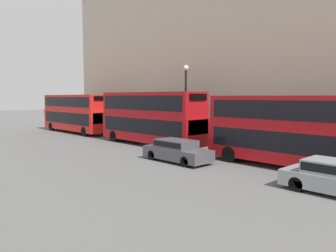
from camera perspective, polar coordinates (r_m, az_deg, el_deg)
name	(u,v)px	position (r m, az deg, el deg)	size (l,w,h in m)	color
bus_leading	(303,129)	(19.50, 22.45, -0.50)	(2.59, 11.34, 4.13)	#A80F14
bus_second_in_queue	(151,116)	(27.48, -3.07, 1.74)	(2.59, 10.73, 4.44)	#A80F14
bus_third_in_queue	(76,112)	(38.35, -15.77, 2.40)	(2.59, 11.11, 4.26)	red
car_hatchback	(177,150)	(20.58, 1.52, -4.21)	(1.82, 4.60, 1.37)	#47474C
street_lamp	(186,96)	(27.27, 3.12, 5.19)	(0.44, 0.44, 6.65)	black
pedestrian	(83,123)	(41.62, -14.62, 0.44)	(0.36, 0.36, 1.67)	maroon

